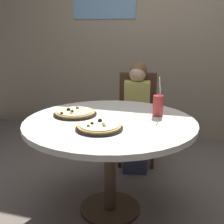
% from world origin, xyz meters
% --- Properties ---
extents(ground_plane, '(8.00, 8.00, 0.00)m').
position_xyz_m(ground_plane, '(0.00, 0.00, 0.00)').
color(ground_plane, slate).
extents(wall_with_window, '(5.20, 0.14, 2.90)m').
position_xyz_m(wall_with_window, '(-0.00, 1.92, 1.45)').
color(wall_with_window, tan).
rests_on(wall_with_window, ground_plane).
extents(dining_table, '(1.27, 1.27, 0.75)m').
position_xyz_m(dining_table, '(0.00, 0.00, 0.66)').
color(dining_table, silver).
rests_on(dining_table, ground_plane).
extents(chair_wooden, '(0.47, 0.47, 0.95)m').
position_xyz_m(chair_wooden, '(-0.02, 1.04, 0.53)').
color(chair_wooden, brown).
rests_on(chair_wooden, ground_plane).
extents(diner_child, '(0.32, 0.43, 1.08)m').
position_xyz_m(diner_child, '(0.01, 0.86, 0.48)').
color(diner_child, '#3F4766').
rests_on(diner_child, ground_plane).
extents(pizza_veggie, '(0.34, 0.34, 0.05)m').
position_xyz_m(pizza_veggie, '(-0.30, 0.05, 0.77)').
color(pizza_veggie, black).
rests_on(pizza_veggie, dining_table).
extents(pizza_cheese, '(0.32, 0.32, 0.05)m').
position_xyz_m(pizza_cheese, '(-0.01, -0.22, 0.77)').
color(pizza_cheese, black).
rests_on(pizza_cheese, dining_table).
extents(soda_cup, '(0.08, 0.08, 0.31)m').
position_xyz_m(soda_cup, '(0.32, 0.22, 0.83)').
color(soda_cup, '#B73333').
rests_on(soda_cup, dining_table).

